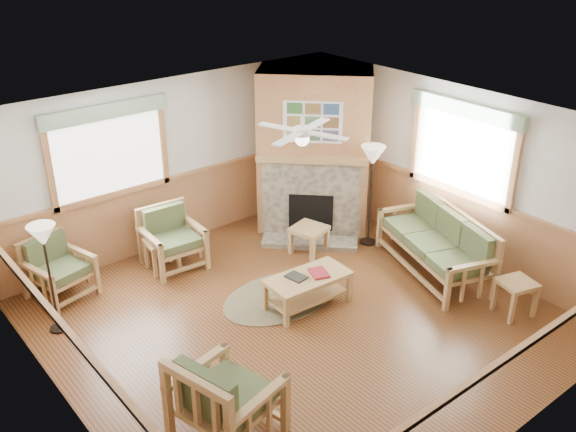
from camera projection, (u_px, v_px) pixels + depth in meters
floor at (298, 320)px, 8.54m from camera, size 6.00×6.00×0.01m
ceiling at (299, 124)px, 7.38m from camera, size 6.00×6.00×0.01m
wall_back at (176, 163)px, 10.06m from camera, size 6.00×0.02×2.70m
wall_front at (509, 343)px, 5.86m from camera, size 6.00×0.02×2.70m
wall_left at (63, 316)px, 6.25m from camera, size 0.02×6.00×2.70m
wall_right at (451, 173)px, 9.67m from camera, size 0.02×6.00×2.70m
wainscot at (298, 284)px, 8.30m from camera, size 6.00×6.00×1.10m
fireplace at (314, 151)px, 10.56m from camera, size 3.11×3.11×2.70m
window_back at (102, 101)px, 8.90m from camera, size 1.90×0.16×1.50m
window_right at (470, 99)px, 9.00m from camera, size 0.16×1.90×1.50m
ceiling_fan at (302, 117)px, 7.78m from camera, size 1.59×1.59×0.36m
sofa at (434, 243)px, 9.49m from camera, size 2.21×1.46×0.94m
armchair_back_left at (59, 269)px, 8.89m from camera, size 0.93×0.93×0.85m
armchair_back_right at (173, 239)px, 9.65m from camera, size 0.86×0.86×0.91m
armchair_left at (227, 397)px, 6.43m from camera, size 1.10×1.10×1.02m
coffee_table at (308, 291)px, 8.76m from camera, size 1.19×0.65×0.46m
end_table_chairs at (162, 255)px, 9.63m from camera, size 0.49×0.48×0.50m
end_table_sofa at (515, 298)px, 8.57m from camera, size 0.55×0.54×0.50m
footstool at (309, 240)px, 10.15m from camera, size 0.61×0.61×0.44m
braided_rug at (279, 297)px, 9.02m from camera, size 1.88×1.88×0.01m
floor_lamp_left at (50, 279)px, 8.02m from camera, size 0.40×0.40×1.51m
floor_lamp_right at (371, 196)px, 10.16m from camera, size 0.42×0.42×1.68m
book_red at (319, 272)px, 8.70m from camera, size 0.31×0.36×0.03m
book_dark at (296, 276)px, 8.61m from camera, size 0.24×0.30×0.03m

